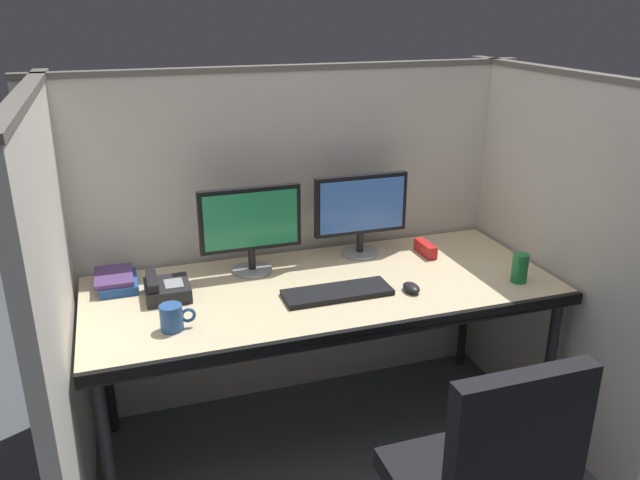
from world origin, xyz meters
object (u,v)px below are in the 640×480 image
Objects in this scene: keyboard_main at (337,292)px; coffee_mug at (172,318)px; soda_can at (520,268)px; monitor_left at (251,224)px; computer_mouse at (411,288)px; red_stapler at (425,249)px; desk_phone at (166,289)px; book_stack at (117,281)px; monitor_right at (361,209)px; desk at (325,298)px.

coffee_mug reaches higher than keyboard_main.
coffee_mug is at bearing -172.80° from keyboard_main.
keyboard_main is 3.52× the size of soda_can.
keyboard_main is at bearing -51.01° from monitor_left.
soda_can reaches higher than coffee_mug.
computer_mouse is at bearing 1.12° from coffee_mug.
red_stapler is 0.79× the size of desk_phone.
book_stack is at bearing 112.25° from coffee_mug.
keyboard_main is at bearing -123.33° from monitor_right.
red_stapler is at bearing 120.03° from soda_can.
monitor_left is at bearing 176.16° from red_stapler.
red_stapler is 1.23× the size of soda_can.
soda_can is 0.97× the size of coffee_mug.
monitor_left is 0.51m from monitor_right.
computer_mouse is 0.79× the size of soda_can.
book_stack is (-1.11, 0.41, 0.01)m from computer_mouse.
keyboard_main is 0.89m from book_stack.
desk is 0.85m from book_stack.
desk_phone reaches higher than keyboard_main.
soda_can is (0.78, -0.21, 0.11)m from desk.
keyboard_main is (-0.24, -0.37, -0.20)m from monitor_right.
desk is 12.67× the size of red_stapler.
book_stack is (-0.80, 0.26, 0.08)m from desk.
keyboard_main is 1.97× the size of book_stack.
desk_phone reaches higher than computer_mouse.
desk is 0.35m from computer_mouse.
soda_can is at bearing -16.47° from book_stack.
monitor_left is at bearing 128.99° from keyboard_main.
monitor_right is at bearing 4.53° from monitor_left.
monitor_left reaches higher than soda_can.
red_stapler is (0.28, -0.09, -0.19)m from monitor_right.
desk_phone is at bearing -160.36° from monitor_left.
soda_can reaches higher than book_stack.
monitor_left is 4.48× the size of computer_mouse.
monitor_left is 1.97× the size of book_stack.
soda_can is (0.75, -0.12, 0.05)m from keyboard_main.
monitor_left is at bearing -175.47° from monitor_right.
computer_mouse is at bearing -35.18° from monitor_left.
soda_can is at bearing -6.42° from computer_mouse.
keyboard_main is (0.02, -0.09, 0.06)m from desk.
monitor_left is 3.52× the size of soda_can.
desk_phone is 0.28m from coffee_mug.
monitor_left is 0.58m from coffee_mug.
book_stack is 1.73× the size of coffee_mug.
book_stack is (-1.07, -0.02, -0.19)m from monitor_right.
coffee_mug is at bearing 178.61° from soda_can.
book_stack is at bearing 156.88° from keyboard_main.
red_stapler is (0.53, 0.28, 0.02)m from keyboard_main.
red_stapler is 1.23m from coffee_mug.
desk_phone is (-1.17, -0.08, 0.01)m from red_stapler.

